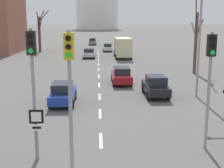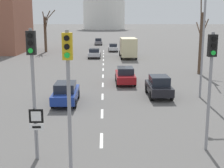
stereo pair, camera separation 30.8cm
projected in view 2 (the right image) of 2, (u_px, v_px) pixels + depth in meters
The scene contains 25 objects.
lane_stripe_1 at pixel (101, 140), 15.54m from camera, with size 0.16×2.00×0.01m, color silver.
lane_stripe_2 at pixel (102, 114), 19.95m from camera, with size 0.16×2.00×0.01m, color silver.
lane_stripe_3 at pixel (103, 97), 24.35m from camera, with size 0.16×2.00×0.01m, color silver.
lane_stripe_4 at pixel (103, 85), 28.76m from camera, with size 0.16×2.00×0.01m, color silver.
lane_stripe_5 at pixel (103, 76), 33.16m from camera, with size 0.16×2.00×0.01m, color silver.
lane_stripe_6 at pixel (103, 69), 37.57m from camera, with size 0.16×2.00×0.01m, color silver.
lane_stripe_7 at pixel (103, 64), 41.97m from camera, with size 0.16×2.00×0.01m, color silver.
lane_stripe_8 at pixel (103, 60), 46.38m from camera, with size 0.16×2.00×0.01m, color silver.
lane_stripe_9 at pixel (103, 56), 50.78m from camera, with size 0.16×2.00×0.01m, color silver.
lane_stripe_10 at pixel (104, 53), 55.19m from camera, with size 0.16×2.00×0.01m, color silver.
lane_stripe_11 at pixel (104, 51), 59.59m from camera, with size 0.16×2.00×0.01m, color silver.
traffic_signal_near_left at pixel (33, 71), 12.75m from camera, with size 0.36×0.34×5.57m.
traffic_signal_centre_tall at pixel (68, 77), 11.29m from camera, with size 0.36×0.34×5.56m.
traffic_signal_near_right at pixel (211, 70), 13.68m from camera, with size 0.36×0.34×5.39m.
route_sign_post at pixel (37, 125), 13.12m from camera, with size 0.60×0.08×2.30m.
street_lamp_right at pixel (199, 24), 23.00m from camera, with size 2.10×0.36×9.20m.
sedan_near_left at pixel (94, 53), 49.07m from camera, with size 1.92×4.50×1.45m.
sedan_near_right at pixel (66, 93), 22.28m from camera, with size 1.71×4.28×1.54m.
sedan_mid_centre at pixel (125, 75), 29.18m from camera, with size 1.79×4.45×1.56m.
sedan_far_left at pixel (113, 47), 58.76m from camera, with size 1.73×4.14×1.47m.
sedan_far_right at pixel (98, 41), 73.88m from camera, with size 1.76×4.14×1.57m.
sedan_distant_centre at pixel (159, 86), 24.22m from camera, with size 1.72×4.02×1.66m.
delivery_truck at pixel (128, 47), 48.50m from camera, with size 2.44×7.20×3.14m.
bare_tree_left_near at pixel (46, 31), 57.02m from camera, with size 2.04×3.92×7.70m.
bare_tree_right_near at pixel (201, 41), 33.88m from camera, with size 1.99×4.31×7.86m.
Camera 2 is at (0.17, -6.76, 5.91)m, focal length 50.00 mm.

